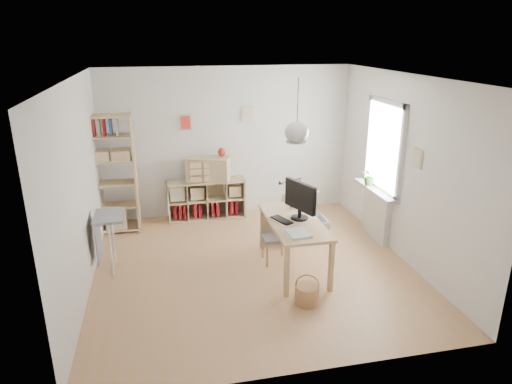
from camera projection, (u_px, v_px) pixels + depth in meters
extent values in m
plane|color=tan|center=(254.00, 267.00, 6.64)|extent=(4.50, 4.50, 0.00)
plane|color=silver|center=(228.00, 143.00, 8.28)|extent=(4.50, 0.00, 4.50)
plane|color=silver|center=(304.00, 251.00, 4.12)|extent=(4.50, 0.00, 4.50)
plane|color=silver|center=(79.00, 190.00, 5.75)|extent=(0.00, 4.50, 4.50)
plane|color=silver|center=(404.00, 169.00, 6.65)|extent=(0.00, 4.50, 4.50)
plane|color=white|center=(253.00, 77.00, 5.76)|extent=(4.50, 4.50, 0.00)
cylinder|color=black|center=(298.00, 104.00, 5.84)|extent=(0.01, 0.01, 0.68)
ellipsoid|color=silver|center=(297.00, 132.00, 5.96)|extent=(0.32, 0.32, 0.27)
cube|color=white|center=(385.00, 146.00, 7.13)|extent=(0.03, 1.00, 1.30)
cube|color=silver|center=(401.00, 155.00, 6.63)|extent=(0.06, 0.08, 1.46)
cube|color=silver|center=(369.00, 139.00, 7.63)|extent=(0.06, 0.08, 1.46)
cube|color=silver|center=(388.00, 102.00, 6.90)|extent=(0.06, 1.16, 0.08)
cube|color=silver|center=(380.00, 188.00, 7.35)|extent=(0.06, 1.16, 0.08)
cube|color=silver|center=(376.00, 215.00, 7.50)|extent=(0.10, 0.80, 0.80)
cube|color=silver|center=(376.00, 190.00, 7.35)|extent=(0.22, 1.20, 0.06)
cube|color=#DABD7D|center=(294.00, 222.00, 6.37)|extent=(0.70, 1.50, 0.04)
cube|color=#DABD7D|center=(287.00, 272.00, 5.79)|extent=(0.06, 0.06, 0.71)
cube|color=#DABD7D|center=(262.00, 228.00, 7.08)|extent=(0.06, 0.06, 0.71)
cube|color=#DABD7D|center=(331.00, 267.00, 5.91)|extent=(0.06, 0.06, 0.71)
cube|color=#DABD7D|center=(299.00, 225.00, 7.20)|extent=(0.06, 0.06, 0.71)
cube|color=#C9B384|center=(207.00, 217.00, 8.43)|extent=(1.40, 0.38, 0.03)
cube|color=#C9B384|center=(206.00, 181.00, 8.21)|extent=(1.40, 0.38, 0.03)
cube|color=#C9B384|center=(168.00, 202.00, 8.18)|extent=(0.03, 0.38, 0.72)
cube|color=#C9B384|center=(243.00, 197.00, 8.45)|extent=(0.03, 0.38, 0.72)
cube|color=#C9B384|center=(206.00, 196.00, 8.48)|extent=(1.40, 0.02, 0.72)
cube|color=maroon|center=(175.00, 210.00, 8.28)|extent=(0.06, 0.26, 0.30)
cube|color=maroon|center=(180.00, 210.00, 8.29)|extent=(0.05, 0.26, 0.30)
cube|color=maroon|center=(184.00, 209.00, 8.31)|extent=(0.05, 0.26, 0.30)
cube|color=maroon|center=(195.00, 209.00, 8.35)|extent=(0.05, 0.26, 0.30)
cube|color=maroon|center=(200.00, 208.00, 8.37)|extent=(0.05, 0.26, 0.30)
cube|color=maroon|center=(212.00, 207.00, 8.41)|extent=(0.06, 0.26, 0.30)
cube|color=maroon|center=(217.00, 207.00, 8.43)|extent=(0.06, 0.26, 0.30)
cube|color=maroon|center=(231.00, 206.00, 8.48)|extent=(0.06, 0.26, 0.30)
cube|color=maroon|center=(236.00, 205.00, 8.50)|extent=(0.05, 0.26, 0.30)
cube|color=#DABD7D|center=(88.00, 176.00, 7.50)|extent=(0.04, 0.38, 2.00)
cube|color=#DABD7D|center=(135.00, 173.00, 7.65)|extent=(0.04, 0.38, 2.00)
cube|color=#DABD7D|center=(118.00, 227.00, 7.88)|extent=(0.76, 0.38, 0.03)
cube|color=#DABD7D|center=(115.00, 206.00, 7.75)|extent=(0.76, 0.38, 0.03)
cube|color=#DABD7D|center=(113.00, 183.00, 7.62)|extent=(0.76, 0.38, 0.03)
cube|color=#DABD7D|center=(110.00, 160.00, 7.49)|extent=(0.76, 0.38, 0.03)
cube|color=#DABD7D|center=(108.00, 136.00, 7.36)|extent=(0.76, 0.38, 0.03)
cube|color=#DABD7D|center=(106.00, 116.00, 7.25)|extent=(0.76, 0.38, 0.03)
cube|color=navy|center=(88.00, 128.00, 7.26)|extent=(0.04, 0.18, 0.26)
cube|color=maroon|center=(94.00, 128.00, 7.27)|extent=(0.04, 0.18, 0.26)
cube|color=beige|center=(99.00, 128.00, 7.29)|extent=(0.04, 0.18, 0.26)
cube|color=maroon|center=(104.00, 128.00, 7.31)|extent=(0.04, 0.18, 0.26)
cube|color=navy|center=(111.00, 127.00, 7.33)|extent=(0.04, 0.18, 0.26)
cube|color=beige|center=(117.00, 127.00, 7.35)|extent=(0.04, 0.18, 0.26)
cube|color=gray|center=(109.00, 216.00, 6.30)|extent=(0.40, 0.55, 0.04)
cylinder|color=silver|center=(111.00, 250.00, 6.23)|extent=(0.03, 0.03, 0.82)
cylinder|color=silver|center=(113.00, 237.00, 6.64)|extent=(0.03, 0.03, 0.82)
cube|color=gray|center=(98.00, 239.00, 6.37)|extent=(0.02, 0.50, 0.62)
cube|color=gray|center=(275.00, 237.00, 6.70)|extent=(0.36, 0.36, 0.05)
cube|color=#DABD7D|center=(267.00, 256.00, 6.59)|extent=(0.03, 0.03, 0.36)
cube|color=#DABD7D|center=(262.00, 246.00, 6.88)|extent=(0.03, 0.03, 0.36)
cube|color=#DABD7D|center=(287.00, 254.00, 6.65)|extent=(0.03, 0.03, 0.36)
cube|color=#DABD7D|center=(282.00, 245.00, 6.93)|extent=(0.03, 0.03, 0.36)
cube|color=#DABD7D|center=(273.00, 221.00, 6.78)|extent=(0.36, 0.04, 0.32)
cylinder|color=#A8754C|center=(307.00, 295.00, 5.71)|extent=(0.30, 0.30, 0.24)
torus|color=#A8754C|center=(307.00, 285.00, 5.66)|extent=(0.29, 0.12, 0.30)
cube|color=silver|center=(305.00, 237.00, 7.59)|extent=(0.66, 0.46, 0.02)
cube|color=silver|center=(287.00, 230.00, 7.48)|extent=(0.03, 0.45, 0.34)
cube|color=silver|center=(324.00, 227.00, 7.60)|extent=(0.03, 0.45, 0.34)
cube|color=silver|center=(310.00, 234.00, 7.34)|extent=(0.66, 0.03, 0.34)
cube|color=silver|center=(302.00, 223.00, 7.74)|extent=(0.66, 0.03, 0.34)
cube|color=silver|center=(299.00, 202.00, 7.82)|extent=(0.66, 0.22, 0.42)
sphere|color=gold|center=(298.00, 226.00, 7.42)|extent=(0.15, 0.15, 0.15)
sphere|color=#1C7EC5|center=(311.00, 222.00, 7.59)|extent=(0.15, 0.15, 0.15)
sphere|color=#B25616|center=(305.00, 225.00, 7.49)|extent=(0.15, 0.15, 0.15)
sphere|color=green|center=(318.00, 225.00, 7.47)|extent=(0.15, 0.15, 0.15)
cylinder|color=black|center=(299.00, 218.00, 6.43)|extent=(0.25, 0.25, 0.02)
cylinder|color=black|center=(300.00, 213.00, 6.40)|extent=(0.06, 0.06, 0.11)
cube|color=black|center=(300.00, 196.00, 6.32)|extent=(0.28, 0.59, 0.40)
cube|color=black|center=(282.00, 220.00, 6.36)|extent=(0.26, 0.39, 0.02)
cylinder|color=black|center=(299.00, 202.00, 7.02)|extent=(0.05, 0.05, 0.04)
cylinder|color=black|center=(299.00, 191.00, 6.96)|extent=(0.01, 0.01, 0.36)
cone|color=black|center=(281.00, 184.00, 6.77)|extent=(0.09, 0.06, 0.08)
sphere|color=#46090E|center=(293.00, 202.00, 6.82)|extent=(0.16, 0.16, 0.16)
cube|color=silver|center=(298.00, 233.00, 5.91)|extent=(0.29, 0.35, 0.03)
cube|color=#C9B384|center=(208.00, 169.00, 8.14)|extent=(0.82, 0.57, 0.43)
ellipsoid|color=maroon|center=(222.00, 152.00, 8.09)|extent=(0.13, 0.13, 0.16)
imported|color=#396C28|center=(370.00, 176.00, 7.47)|extent=(0.33, 0.30, 0.31)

